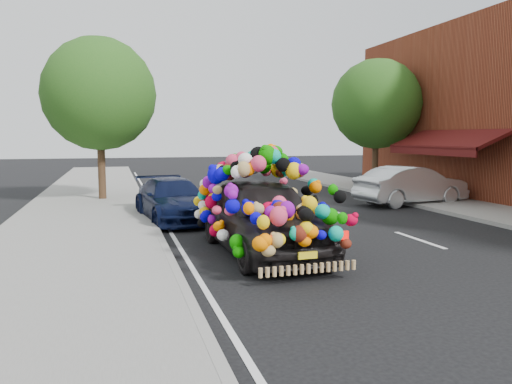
# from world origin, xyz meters

# --- Properties ---
(ground) EXTENTS (100.00, 100.00, 0.00)m
(ground) POSITION_xyz_m (0.00, 0.00, 0.00)
(ground) COLOR black
(ground) RESTS_ON ground
(sidewalk) EXTENTS (4.00, 60.00, 0.12)m
(sidewalk) POSITION_xyz_m (-4.30, 0.00, 0.06)
(sidewalk) COLOR gray
(sidewalk) RESTS_ON ground
(kerb) EXTENTS (0.15, 60.00, 0.13)m
(kerb) POSITION_xyz_m (-2.35, 0.00, 0.07)
(kerb) COLOR gray
(kerb) RESTS_ON ground
(footpath_far) EXTENTS (3.00, 40.00, 0.12)m
(footpath_far) POSITION_xyz_m (8.20, 3.00, 0.06)
(footpath_far) COLOR gray
(footpath_far) RESTS_ON ground
(lane_markings) EXTENTS (6.00, 50.00, 0.01)m
(lane_markings) POSITION_xyz_m (3.60, 0.00, 0.01)
(lane_markings) COLOR silver
(lane_markings) RESTS_ON ground
(tree_near_sidewalk) EXTENTS (4.20, 4.20, 6.13)m
(tree_near_sidewalk) POSITION_xyz_m (-3.80, 9.50, 4.02)
(tree_near_sidewalk) COLOR #332114
(tree_near_sidewalk) RESTS_ON ground
(tree_far_b) EXTENTS (4.00, 4.00, 5.90)m
(tree_far_b) POSITION_xyz_m (8.00, 10.00, 3.89)
(tree_far_b) COLOR #332114
(tree_far_b) RESTS_ON ground
(plush_art_car) EXTENTS (2.40, 4.95, 2.24)m
(plush_art_car) POSITION_xyz_m (-0.35, -0.18, 1.16)
(plush_art_car) COLOR black
(plush_art_car) RESTS_ON ground
(navy_sedan) EXTENTS (2.25, 4.41, 1.23)m
(navy_sedan) POSITION_xyz_m (-1.70, 4.50, 0.61)
(navy_sedan) COLOR black
(navy_sedan) RESTS_ON ground
(silver_hatchback) EXTENTS (4.42, 2.14, 1.40)m
(silver_hatchback) POSITION_xyz_m (7.00, 5.56, 0.70)
(silver_hatchback) COLOR silver
(silver_hatchback) RESTS_ON ground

